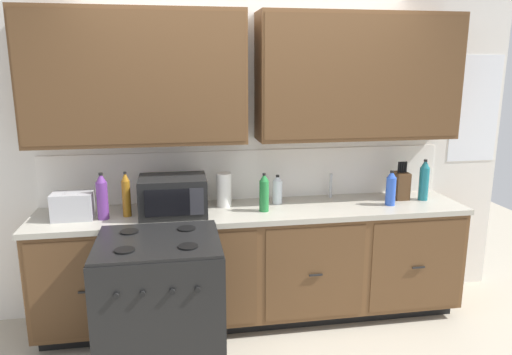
{
  "coord_description": "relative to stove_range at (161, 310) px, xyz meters",
  "views": [
    {
      "loc": [
        -0.57,
        -3.15,
        1.97
      ],
      "look_at": [
        0.01,
        0.27,
        1.16
      ],
      "focal_mm": 33.71,
      "sensor_mm": 36.0,
      "label": 1
    }
  ],
  "objects": [
    {
      "name": "microwave",
      "position": [
        0.1,
        0.59,
        0.58
      ],
      "size": [
        0.48,
        0.37,
        0.28
      ],
      "color": "black",
      "rests_on": "counter_run"
    },
    {
      "name": "counter_run",
      "position": [
        0.7,
        0.63,
        -0.0
      ],
      "size": [
        3.26,
        0.64,
        0.91
      ],
      "color": "black",
      "rests_on": "ground_plane"
    },
    {
      "name": "sink_faucet",
      "position": [
        1.37,
        0.84,
        0.54
      ],
      "size": [
        0.02,
        0.02,
        0.2
      ],
      "primitive_type": "cylinder",
      "color": "#B2B5BA",
      "rests_on": "counter_run"
    },
    {
      "name": "toaster",
      "position": [
        -0.6,
        0.6,
        0.54
      ],
      "size": [
        0.28,
        0.18,
        0.19
      ],
      "color": "#B7B7BC",
      "rests_on": "counter_run"
    },
    {
      "name": "stove_range",
      "position": [
        0.0,
        0.0,
        0.0
      ],
      "size": [
        0.76,
        0.68,
        0.95
      ],
      "color": "black",
      "rests_on": "ground_plane"
    },
    {
      "name": "bottle_amber",
      "position": [
        -0.23,
        0.6,
        0.6
      ],
      "size": [
        0.06,
        0.06,
        0.33
      ],
      "color": "#9E6619",
      "rests_on": "counter_run"
    },
    {
      "name": "wall_unit",
      "position": [
        0.71,
        0.83,
        1.2
      ],
      "size": [
        4.43,
        0.4,
        2.53
      ],
      "color": "white",
      "rests_on": "ground_plane"
    },
    {
      "name": "bottle_blue",
      "position": [
        1.76,
        0.55,
        0.58
      ],
      "size": [
        0.08,
        0.08,
        0.27
      ],
      "color": "blue",
      "rests_on": "counter_run"
    },
    {
      "name": "bottle_clear",
      "position": [
        0.91,
        0.75,
        0.55
      ],
      "size": [
        0.08,
        0.08,
        0.23
      ],
      "color": "silver",
      "rests_on": "counter_run"
    },
    {
      "name": "knife_block",
      "position": [
        1.92,
        0.71,
        0.56
      ],
      "size": [
        0.11,
        0.14,
        0.31
      ],
      "color": "#52361E",
      "rests_on": "counter_run"
    },
    {
      "name": "paper_towel_roll",
      "position": [
        0.48,
        0.74,
        0.57
      ],
      "size": [
        0.12,
        0.12,
        0.26
      ],
      "primitive_type": "cylinder",
      "color": "white",
      "rests_on": "counter_run"
    },
    {
      "name": "bottle_violet",
      "position": [
        -0.39,
        0.56,
        0.61
      ],
      "size": [
        0.08,
        0.08,
        0.33
      ],
      "color": "#663384",
      "rests_on": "counter_run"
    },
    {
      "name": "ground_plane",
      "position": [
        0.7,
        0.33,
        -0.47
      ],
      "size": [
        8.07,
        8.07,
        0.0
      ],
      "primitive_type": "plane",
      "color": "#B2A893"
    },
    {
      "name": "bottle_green",
      "position": [
        0.76,
        0.56,
        0.58
      ],
      "size": [
        0.07,
        0.07,
        0.29
      ],
      "color": "#237A38",
      "rests_on": "counter_run"
    },
    {
      "name": "bottle_teal",
      "position": [
        2.09,
        0.65,
        0.6
      ],
      "size": [
        0.08,
        0.08,
        0.33
      ],
      "color": "#1E707A",
      "rests_on": "counter_run"
    }
  ]
}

